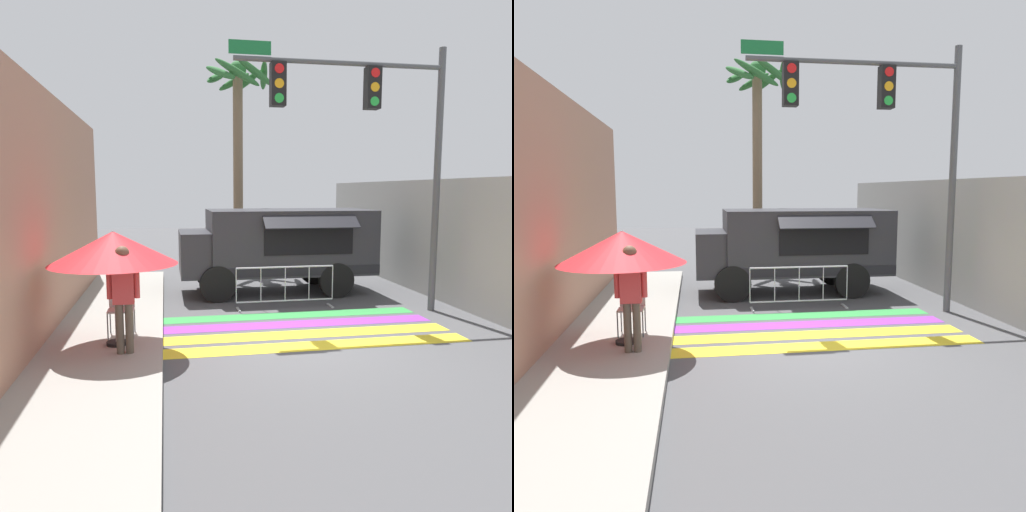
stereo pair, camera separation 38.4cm
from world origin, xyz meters
TOP-DOWN VIEW (x-y plane):
  - ground_plane at (0.00, 0.00)m, footprint 60.00×60.00m
  - sidewalk_left at (-4.78, 0.00)m, footprint 4.40×16.00m
  - building_left_facade at (-4.77, 0.00)m, footprint 0.25×16.00m
  - concrete_wall_right at (4.56, 3.00)m, footprint 0.20×16.00m
  - crosswalk_painted at (0.00, 0.99)m, footprint 6.40×2.84m
  - food_truck at (0.49, 4.76)m, footprint 5.27×2.61m
  - traffic_signal_pole at (2.12, 2.01)m, footprint 4.92×0.29m
  - patio_umbrella at (-3.37, 0.07)m, footprint 2.19×2.19m
  - folding_chair at (-3.34, 0.73)m, footprint 0.47×0.47m
  - vendor_person at (-3.19, -0.44)m, footprint 0.53×0.24m
  - barricade_front at (0.33, 2.84)m, footprint 2.42×0.44m
  - palm_tree at (0.09, 8.77)m, footprint 2.46×2.46m

SIDE VIEW (x-z plane):
  - ground_plane at x=0.00m, z-range 0.00..0.00m
  - crosswalk_painted at x=0.00m, z-range 0.00..0.01m
  - sidewalk_left at x=-4.78m, z-range 0.00..0.16m
  - barricade_front at x=0.33m, z-range 0.00..1.03m
  - folding_chair at x=-3.34m, z-range 0.26..1.22m
  - vendor_person at x=-3.19m, z-range 0.29..2.09m
  - food_truck at x=0.49m, z-range 0.20..2.52m
  - concrete_wall_right at x=4.56m, z-range 0.00..3.13m
  - patio_umbrella at x=-3.37m, z-range 0.87..2.86m
  - building_left_facade at x=-4.77m, z-range 0.00..4.75m
  - traffic_signal_pole at x=2.12m, z-range 1.32..7.34m
  - palm_tree at x=0.09m, z-range 1.52..8.75m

